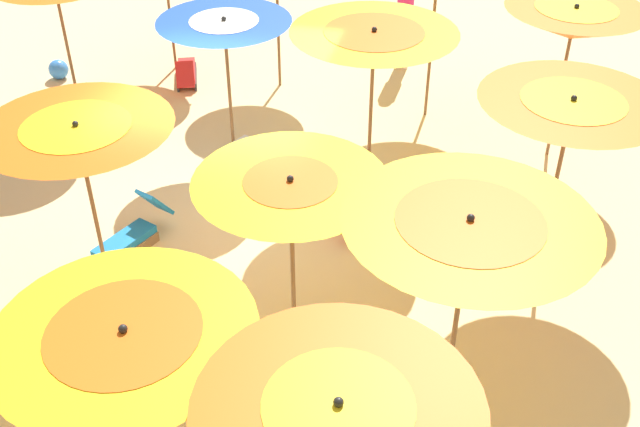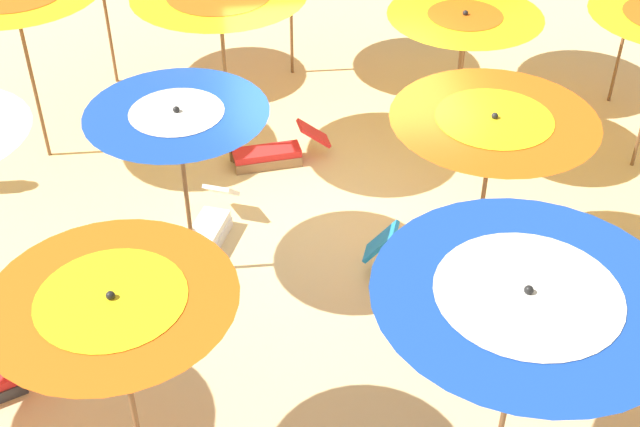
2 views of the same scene
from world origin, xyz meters
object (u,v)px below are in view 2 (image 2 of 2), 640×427
object	(u,v)px
lounger_1	(208,226)
beach_umbrella_9	(220,10)
beach_umbrella_5	(178,124)
beach_umbrella_10	(464,28)
lounger_0	(275,151)
beach_umbrella_2	(524,312)
beach_umbrella_8	(15,5)
beach_umbrella_6	(492,135)
lounger_3	(421,264)
beach_umbrella_1	(114,313)

from	to	relation	value
lounger_1	beach_umbrella_9	bearing A→B (deg)	-169.54
beach_umbrella_5	beach_umbrella_10	distance (m)	4.10
beach_umbrella_5	lounger_0	bearing A→B (deg)	-118.85
beach_umbrella_2	beach_umbrella_8	xyz separation A→B (m)	(4.49, -6.14, -0.04)
beach_umbrella_9	lounger_1	world-z (taller)	beach_umbrella_9
beach_umbrella_10	beach_umbrella_6	bearing A→B (deg)	80.99
beach_umbrella_2	lounger_1	xyz separation A→B (m)	(2.34, -3.97, -2.07)
beach_umbrella_5	lounger_3	distance (m)	3.18
lounger_0	lounger_3	xyz separation A→B (m)	(-1.44, 2.59, 0.02)
beach_umbrella_1	lounger_0	xyz separation A→B (m)	(-1.64, -4.97, -1.94)
beach_umbrella_8	beach_umbrella_10	distance (m)	5.61
beach_umbrella_8	lounger_1	bearing A→B (deg)	134.62
beach_umbrella_5	beach_umbrella_9	world-z (taller)	beach_umbrella_9
beach_umbrella_8	lounger_0	bearing A→B (deg)	168.41
beach_umbrella_10	lounger_1	distance (m)	4.07
beach_umbrella_6	beach_umbrella_1	bearing A→B (deg)	32.31
beach_umbrella_5	beach_umbrella_9	size ratio (longest dim) A/B	0.89
lounger_1	beach_umbrella_2	bearing A→B (deg)	53.40
lounger_1	beach_umbrella_5	bearing A→B (deg)	4.39
beach_umbrella_5	beach_umbrella_6	bearing A→B (deg)	170.16
beach_umbrella_8	lounger_3	size ratio (longest dim) A/B	1.98
lounger_3	beach_umbrella_6	bearing A→B (deg)	15.24
beach_umbrella_2	lounger_1	size ratio (longest dim) A/B	1.99
lounger_0	lounger_3	size ratio (longest dim) A/B	1.09
beach_umbrella_9	lounger_0	xyz separation A→B (m)	(-0.60, 0.14, -2.03)
beach_umbrella_1	beach_umbrella_6	bearing A→B (deg)	-147.69
beach_umbrella_2	lounger_3	xyz separation A→B (m)	(-0.06, -2.92, -2.05)
beach_umbrella_6	beach_umbrella_9	distance (m)	3.84
beach_umbrella_6	lounger_0	xyz separation A→B (m)	(2.04, -2.64, -1.74)
beach_umbrella_2	lounger_0	xyz separation A→B (m)	(1.37, -5.51, -2.07)
beach_umbrella_1	lounger_0	distance (m)	5.58
beach_umbrella_1	lounger_3	distance (m)	4.34
beach_umbrella_6	lounger_3	distance (m)	1.83
beach_umbrella_8	beach_umbrella_10	xyz separation A→B (m)	(-5.55, 0.75, -0.31)
beach_umbrella_1	beach_umbrella_2	size ratio (longest dim) A/B	0.93
beach_umbrella_2	beach_umbrella_9	size ratio (longest dim) A/B	1.01
lounger_0	beach_umbrella_6	bearing A→B (deg)	121.85
beach_umbrella_9	lounger_0	bearing A→B (deg)	167.30
beach_umbrella_6	beach_umbrella_8	distance (m)	6.12
beach_umbrella_8	lounger_0	world-z (taller)	beach_umbrella_8
beach_umbrella_2	lounger_3	bearing A→B (deg)	-91.20
beach_umbrella_5	lounger_0	distance (m)	2.99
beach_umbrella_8	beach_umbrella_10	bearing A→B (deg)	172.26
beach_umbrella_6	lounger_3	xyz separation A→B (m)	(0.60, -0.06, -1.72)
beach_umbrella_10	beach_umbrella_2	bearing A→B (deg)	78.82
beach_umbrella_1	beach_umbrella_9	xyz separation A→B (m)	(-1.04, -5.10, 0.09)
lounger_3	lounger_1	bearing A→B (deg)	177.09
beach_umbrella_2	beach_umbrella_1	bearing A→B (deg)	-10.13
beach_umbrella_6	beach_umbrella_10	bearing A→B (deg)	-99.01
beach_umbrella_9	beach_umbrella_10	size ratio (longest dim) A/B	1.16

